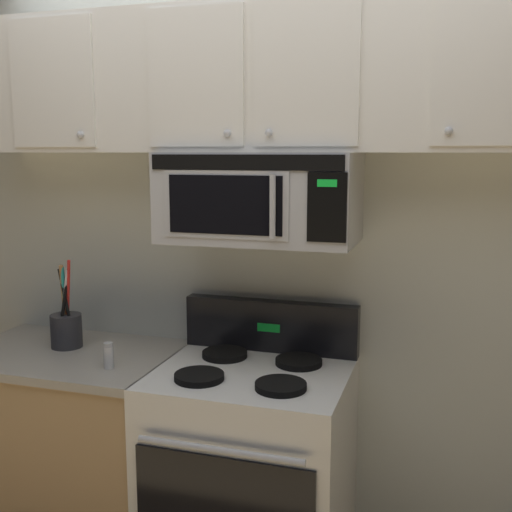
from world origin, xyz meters
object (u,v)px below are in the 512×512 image
over_range_microwave (260,198)px  stove_range (251,473)px  salt_shaker (109,355)px  utensil_crock_charcoal (66,326)px

over_range_microwave → stove_range: bearing=-89.9°
salt_shaker → stove_range: bearing=13.3°
over_range_microwave → utensil_crock_charcoal: over_range_microwave is taller
over_range_microwave → salt_shaker: 0.87m
over_range_microwave → salt_shaker: (-0.55, -0.25, -0.62)m
over_range_microwave → salt_shaker: size_ratio=7.23×
stove_range → utensil_crock_charcoal: 1.02m
utensil_crock_charcoal → salt_shaker: size_ratio=3.76×
over_range_microwave → utensil_crock_charcoal: 1.05m
utensil_crock_charcoal → stove_range: bearing=-3.8°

